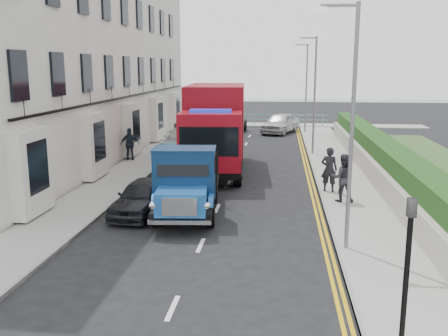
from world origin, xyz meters
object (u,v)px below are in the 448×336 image
lamp_near (348,115)px  pedestrian_east_near (329,169)px  lamp_mid (313,89)px  red_lorry (215,126)px  parked_car_front (143,197)px  lamp_far (305,83)px  bedford_lorry (185,187)px

lamp_near → pedestrian_east_near: lamp_near is taller
lamp_mid → red_lorry: (-5.15, -5.08, -1.68)m
lamp_near → red_lorry: size_ratio=0.83×
lamp_mid → parked_car_front: size_ratio=1.84×
lamp_mid → parked_car_front: lamp_mid is taller
lamp_near → red_lorry: 12.19m
lamp_near → lamp_far: 26.00m
lamp_near → bedford_lorry: (-5.12, 2.61, -2.83)m
lamp_mid → parked_car_front: (-6.78, -13.00, -3.35)m
bedford_lorry → red_lorry: size_ratio=0.65×
parked_car_front → lamp_far: bearing=79.4°
lamp_far → pedestrian_east_near: lamp_far is taller
bedford_lorry → parked_car_front: bedford_lorry is taller
bedford_lorry → red_lorry: (-0.02, 8.31, 1.15)m
bedford_lorry → pedestrian_east_near: bearing=32.0°
bedford_lorry → parked_car_front: bearing=161.3°
bedford_lorry → red_lorry: 8.39m
parked_car_front → pedestrian_east_near: size_ratio=2.02×
lamp_mid → red_lorry: lamp_mid is taller
lamp_far → red_lorry: bearing=-108.8°
lamp_mid → red_lorry: bearing=-135.4°
red_lorry → lamp_mid: bearing=40.7°
red_lorry → parked_car_front: red_lorry is taller
lamp_far → parked_car_front: bearing=-106.4°
bedford_lorry → parked_car_front: size_ratio=1.45×
pedestrian_east_near → lamp_near: bearing=102.3°
lamp_far → red_lorry: lamp_far is taller
lamp_mid → pedestrian_east_near: 9.73m
lamp_near → parked_car_front: (-6.78, 3.00, -3.35)m
bedford_lorry → lamp_far: bearing=72.1°
lamp_mid → bedford_lorry: size_ratio=1.27×
parked_car_front → red_lorry: bearing=84.2°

